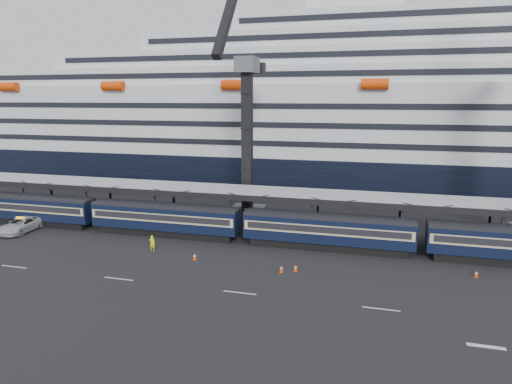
{
  "coord_description": "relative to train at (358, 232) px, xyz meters",
  "views": [
    {
      "loc": [
        -2.82,
        -39.74,
        16.82
      ],
      "look_at": [
        -16.33,
        10.0,
        6.13
      ],
      "focal_mm": 32.0,
      "sensor_mm": 36.0,
      "label": 1
    }
  ],
  "objects": [
    {
      "name": "canopy",
      "position": [
        4.65,
        4.0,
        3.05
      ],
      "size": [
        130.0,
        6.25,
        5.53
      ],
      "color": "#93969B",
      "rests_on": "ground"
    },
    {
      "name": "traffic_cone_c",
      "position": [
        -5.54,
        -7.73,
        -1.82
      ],
      "size": [
        0.39,
        0.39,
        0.77
      ],
      "color": "#DD3C06",
      "rests_on": "ground"
    },
    {
      "name": "cruise_ship",
      "position": [
        3.57,
        35.99,
        10.14
      ],
      "size": [
        214.09,
        28.84,
        34.0
      ],
      "color": "black",
      "rests_on": "ground"
    },
    {
      "name": "train",
      "position": [
        0.0,
        0.0,
        0.0
      ],
      "size": [
        133.05,
        3.0,
        4.05
      ],
      "color": "black",
      "rests_on": "ground"
    },
    {
      "name": "pickup_truck",
      "position": [
        -41.81,
        -3.55,
        -1.3
      ],
      "size": [
        3.36,
        6.63,
        1.8
      ],
      "primitive_type": "imported",
      "rotation": [
        0.0,
        0.0,
        0.06
      ],
      "color": "#A9ACB0",
      "rests_on": "ground"
    },
    {
      "name": "traffic_cone_e",
      "position": [
        11.39,
        -4.67,
        -1.84
      ],
      "size": [
        0.36,
        0.36,
        0.73
      ],
      "color": "#DD3C06",
      "rests_on": "ground"
    },
    {
      "name": "worker",
      "position": [
        -22.11,
        -5.84,
        -1.31
      ],
      "size": [
        0.68,
        0.48,
        1.78
      ],
      "primitive_type": "imported",
      "rotation": [
        0.0,
        0.0,
        3.22
      ],
      "color": "#F2FF0D",
      "rests_on": "ground"
    },
    {
      "name": "traffic_cone_b",
      "position": [
        -16.43,
        -7.27,
        -1.81
      ],
      "size": [
        0.4,
        0.4,
        0.79
      ],
      "color": "#DD3C06",
      "rests_on": "ground"
    },
    {
      "name": "ground",
      "position": [
        4.65,
        -10.0,
        -2.2
      ],
      "size": [
        260.0,
        260.0,
        0.0
      ],
      "primitive_type": "plane",
      "color": "black",
      "rests_on": "ground"
    },
    {
      "name": "traffic_cone_d",
      "position": [
        -6.84,
        -8.35,
        -1.81
      ],
      "size": [
        0.39,
        0.39,
        0.79
      ],
      "color": "#DD3C06",
      "rests_on": "ground"
    },
    {
      "name": "crane_dark_near",
      "position": [
        -15.35,
        8.59,
        9.73
      ],
      "size": [
        4.5,
        17.75,
        35.08
      ],
      "color": "#46494D",
      "rests_on": "ground"
    }
  ]
}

